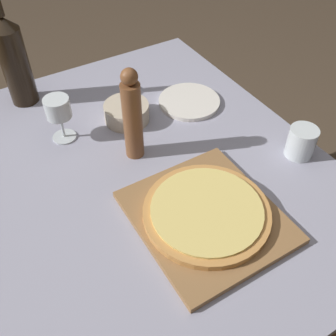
{
  "coord_description": "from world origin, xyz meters",
  "views": [
    {
      "loc": [
        -0.35,
        -0.72,
        1.56
      ],
      "look_at": [
        0.02,
        -0.09,
        0.82
      ],
      "focal_mm": 42.0,
      "sensor_mm": 36.0,
      "label": 1
    }
  ],
  "objects_px": {
    "wine_bottle": "(14,61)",
    "wine_glass": "(58,110)",
    "pepper_mill": "(133,116)",
    "pizza": "(207,212)",
    "small_bowl": "(127,112)"
  },
  "relations": [
    {
      "from": "wine_bottle",
      "to": "wine_glass",
      "type": "bearing_deg",
      "value": -80.13
    },
    {
      "from": "pepper_mill",
      "to": "wine_glass",
      "type": "relative_size",
      "value": 1.99
    },
    {
      "from": "wine_glass",
      "to": "small_bowl",
      "type": "relative_size",
      "value": 0.99
    },
    {
      "from": "pizza",
      "to": "pepper_mill",
      "type": "xyz_separation_m",
      "value": [
        -0.04,
        0.31,
        0.11
      ]
    },
    {
      "from": "pepper_mill",
      "to": "wine_glass",
      "type": "xyz_separation_m",
      "value": [
        -0.16,
        0.18,
        -0.03
      ]
    },
    {
      "from": "wine_glass",
      "to": "pepper_mill",
      "type": "bearing_deg",
      "value": -48.56
    },
    {
      "from": "pizza",
      "to": "pepper_mill",
      "type": "distance_m",
      "value": 0.33
    },
    {
      "from": "wine_bottle",
      "to": "pepper_mill",
      "type": "distance_m",
      "value": 0.48
    },
    {
      "from": "pizza",
      "to": "wine_bottle",
      "type": "height_order",
      "value": "wine_bottle"
    },
    {
      "from": "pepper_mill",
      "to": "small_bowl",
      "type": "height_order",
      "value": "pepper_mill"
    },
    {
      "from": "pizza",
      "to": "small_bowl",
      "type": "bearing_deg",
      "value": 88.53
    },
    {
      "from": "wine_bottle",
      "to": "wine_glass",
      "type": "distance_m",
      "value": 0.26
    },
    {
      "from": "wine_bottle",
      "to": "pepper_mill",
      "type": "bearing_deg",
      "value": -65.12
    },
    {
      "from": "pizza",
      "to": "wine_bottle",
      "type": "xyz_separation_m",
      "value": [
        -0.24,
        0.74,
        0.12
      ]
    },
    {
      "from": "pepper_mill",
      "to": "wine_glass",
      "type": "distance_m",
      "value": 0.24
    }
  ]
}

